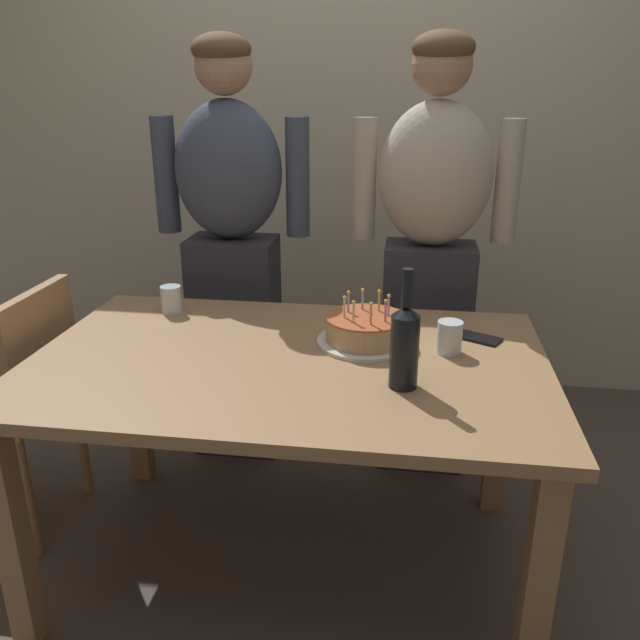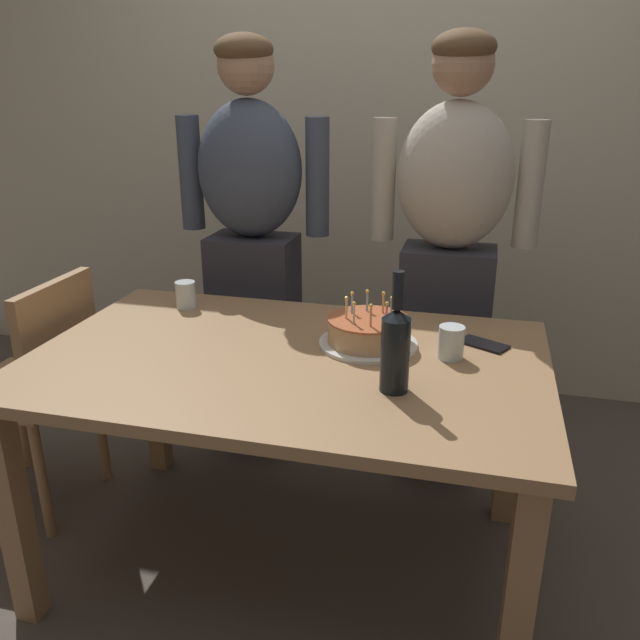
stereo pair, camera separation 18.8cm
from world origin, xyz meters
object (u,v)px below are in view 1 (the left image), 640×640
birthday_cake (366,331)px  cell_phone (477,338)px  water_glass_near (450,337)px  person_woman_cardigan (430,257)px  water_glass_far (171,300)px  dining_chair (20,391)px  person_man_bearded (232,250)px  wine_bottle (405,344)px

birthday_cake → cell_phone: birthday_cake is taller
water_glass_near → cell_phone: water_glass_near is taller
cell_phone → person_woman_cardigan: (-0.14, 0.48, 0.13)m
birthday_cake → person_woman_cardigan: bearing=70.7°
water_glass_far → dining_chair: (-0.47, -0.23, -0.27)m
dining_chair → cell_phone: bearing=95.0°
cell_phone → person_woman_cardigan: size_ratio=0.09×
person_man_bearded → dining_chair: size_ratio=1.90×
wine_bottle → dining_chair: 1.34m
person_man_bearded → dining_chair: person_man_bearded is taller
wine_bottle → birthday_cake: bearing=112.9°
water_glass_near → person_man_bearded: size_ratio=0.06×
person_woman_cardigan → water_glass_far: bearing=23.3°
dining_chair → water_glass_near: bearing=90.3°
wine_bottle → dining_chair: wine_bottle is taller
person_man_bearded → water_glass_near: bearing=143.7°
water_glass_far → cell_phone: (1.03, -0.10, -0.04)m
water_glass_near → dining_chair: 1.43m
water_glass_near → person_woman_cardigan: bearing=94.8°
birthday_cake → dining_chair: (-1.16, -0.04, -0.27)m
water_glass_far → dining_chair: 0.59m
cell_phone → person_woman_cardigan: bearing=134.5°
cell_phone → water_glass_near: bearing=-99.0°
person_woman_cardigan → wine_bottle: bearing=84.7°
person_man_bearded → wine_bottle: bearing=129.2°
water_glass_near → water_glass_far: bearing=166.7°
dining_chair → wine_bottle: bearing=79.4°
wine_bottle → person_man_bearded: 1.10m
person_woman_cardigan → dining_chair: size_ratio=1.90×
cell_phone → water_glass_far: bearing=-157.5°
water_glass_near → wine_bottle: 0.29m
water_glass_far → cell_phone: bearing=-5.5°
wine_bottle → water_glass_far: bearing=149.9°
person_woman_cardigan → birthday_cake: bearing=70.7°
water_glass_near → water_glass_far: size_ratio=1.03×
wine_bottle → cell_phone: size_ratio=2.23×
water_glass_near → cell_phone: 0.16m
water_glass_near → water_glass_far: 0.96m
wine_bottle → person_man_bearded: size_ratio=0.19×
wine_bottle → cell_phone: wine_bottle is taller
birthday_cake → water_glass_far: birthday_cake is taller
person_woman_cardigan → person_man_bearded: bearing=0.0°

